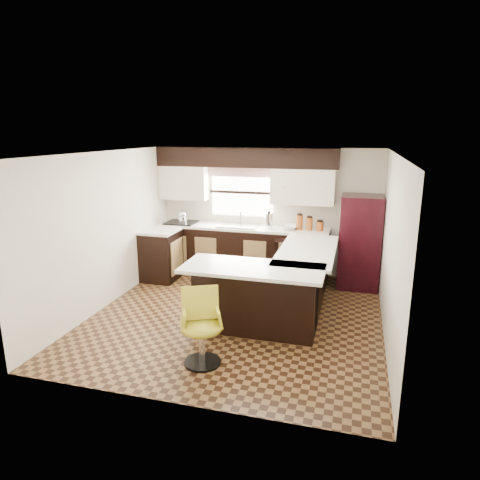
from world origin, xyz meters
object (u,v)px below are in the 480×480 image
(peninsula_long, at_px, (303,279))
(peninsula_return, at_px, (256,299))
(bar_chair, at_px, (202,329))
(refrigerator, at_px, (360,242))

(peninsula_long, height_order, peninsula_return, same)
(peninsula_long, distance_m, bar_chair, 2.23)
(peninsula_long, xyz_separation_m, bar_chair, (-0.93, -2.02, 0.00))
(peninsula_return, distance_m, bar_chair, 1.12)
(refrigerator, height_order, bar_chair, refrigerator)
(peninsula_return, xyz_separation_m, refrigerator, (1.36, 2.16, 0.36))
(bar_chair, bearing_deg, peninsula_return, 44.47)
(bar_chair, bearing_deg, peninsula_long, 40.84)
(peninsula_return, distance_m, refrigerator, 2.57)
(refrigerator, relative_size, bar_chair, 1.80)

